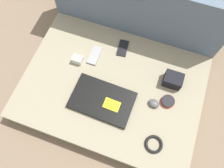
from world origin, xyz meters
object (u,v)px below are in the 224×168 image
(computer_mouse, at_px, (154,103))
(charger_brick, at_px, (77,60))
(camera_pouch, at_px, (173,80))
(phone_black, at_px, (123,48))
(laptop, at_px, (102,100))
(speaker_puck, at_px, (168,101))
(phone_silver, at_px, (95,55))

(computer_mouse, bearing_deg, charger_brick, -178.42)
(computer_mouse, height_order, camera_pouch, camera_pouch)
(phone_black, relative_size, camera_pouch, 1.15)
(computer_mouse, height_order, phone_black, computer_mouse)
(laptop, bearing_deg, camera_pouch, 37.05)
(speaker_puck, relative_size, charger_brick, 1.32)
(speaker_puck, relative_size, camera_pouch, 0.73)
(laptop, distance_m, phone_black, 0.37)
(computer_mouse, distance_m, phone_black, 0.40)
(speaker_puck, bearing_deg, laptop, -161.37)
(laptop, bearing_deg, speaker_puck, 20.21)
(phone_black, distance_m, charger_brick, 0.29)
(computer_mouse, height_order, speaker_puck, computer_mouse)
(speaker_puck, xyz_separation_m, camera_pouch, (-0.01, 0.13, 0.02))
(phone_silver, bearing_deg, camera_pouch, -1.78)
(computer_mouse, xyz_separation_m, camera_pouch, (0.06, 0.17, 0.02))
(laptop, distance_m, charger_brick, 0.30)
(camera_pouch, bearing_deg, charger_brick, -174.33)
(speaker_puck, bearing_deg, phone_black, 144.74)
(computer_mouse, distance_m, speaker_puck, 0.08)
(phone_black, relative_size, charger_brick, 2.07)
(laptop, distance_m, speaker_puck, 0.37)
(phone_black, height_order, charger_brick, charger_brick)
(phone_black, bearing_deg, laptop, -96.02)
(computer_mouse, bearing_deg, phone_silver, 170.87)
(computer_mouse, xyz_separation_m, speaker_puck, (0.07, 0.04, -0.00))
(phone_silver, height_order, charger_brick, charger_brick)
(laptop, bearing_deg, phone_silver, 121.67)
(laptop, height_order, computer_mouse, same)
(speaker_puck, relative_size, phone_black, 0.64)
(computer_mouse, distance_m, phone_silver, 0.46)
(speaker_puck, height_order, camera_pouch, camera_pouch)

